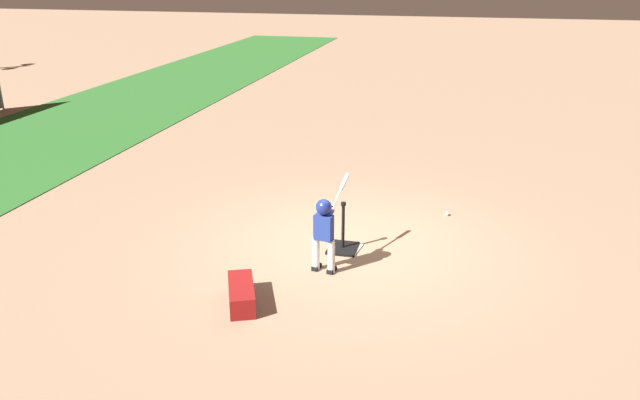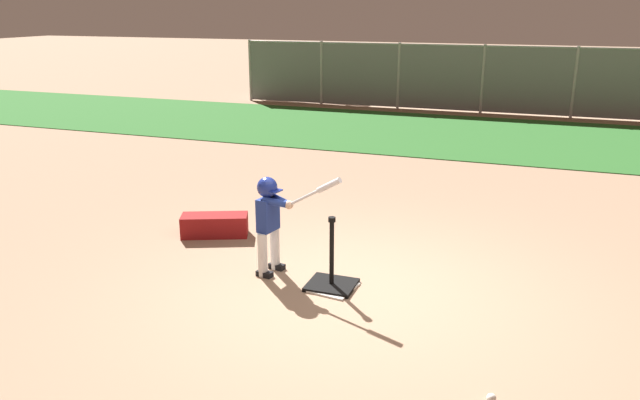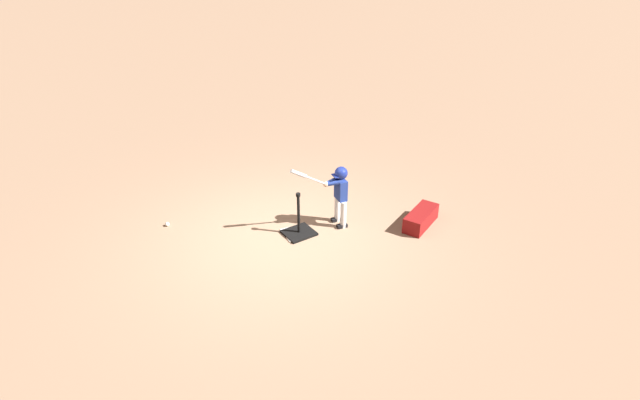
{
  "view_description": "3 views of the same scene",
  "coord_description": "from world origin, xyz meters",
  "px_view_note": "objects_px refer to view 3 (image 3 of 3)",
  "views": [
    {
      "loc": [
        -8.83,
        -1.61,
        4.14
      ],
      "look_at": [
        -0.31,
        0.43,
        0.79
      ],
      "focal_mm": 35.0,
      "sensor_mm": 36.0,
      "label": 1
    },
    {
      "loc": [
        1.64,
        -5.62,
        2.84
      ],
      "look_at": [
        -0.45,
        0.17,
        0.91
      ],
      "focal_mm": 35.0,
      "sensor_mm": 36.0,
      "label": 2
    },
    {
      "loc": [
        3.44,
        6.22,
        4.55
      ],
      "look_at": [
        -0.59,
        0.26,
        0.65
      ],
      "focal_mm": 28.0,
      "sensor_mm": 36.0,
      "label": 3
    }
  ],
  "objects_px": {
    "equipment_bag": "(421,218)",
    "batting_tee": "(299,229)",
    "batter_child": "(339,189)",
    "baseball": "(167,224)"
  },
  "relations": [
    {
      "from": "baseball",
      "to": "equipment_bag",
      "type": "height_order",
      "value": "equipment_bag"
    },
    {
      "from": "batter_child",
      "to": "baseball",
      "type": "height_order",
      "value": "batter_child"
    },
    {
      "from": "batting_tee",
      "to": "batter_child",
      "type": "distance_m",
      "value": 0.96
    },
    {
      "from": "batting_tee",
      "to": "baseball",
      "type": "relative_size",
      "value": 10.52
    },
    {
      "from": "equipment_bag",
      "to": "batting_tee",
      "type": "bearing_deg",
      "value": -49.06
    },
    {
      "from": "batter_child",
      "to": "equipment_bag",
      "type": "bearing_deg",
      "value": 144.77
    },
    {
      "from": "batting_tee",
      "to": "baseball",
      "type": "bearing_deg",
      "value": -40.25
    },
    {
      "from": "batting_tee",
      "to": "batter_child",
      "type": "height_order",
      "value": "batter_child"
    },
    {
      "from": "baseball",
      "to": "equipment_bag",
      "type": "xyz_separation_m",
      "value": [
        -3.68,
        2.45,
        0.1
      ]
    },
    {
      "from": "baseball",
      "to": "equipment_bag",
      "type": "bearing_deg",
      "value": 146.4
    }
  ]
}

